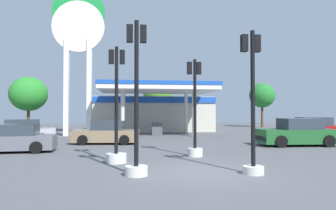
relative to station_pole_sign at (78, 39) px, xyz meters
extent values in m
plane|color=#56565B|center=(6.89, -16.28, -8.32)|extent=(90.00, 90.00, 0.00)
cube|color=beige|center=(6.76, 6.05, -6.52)|extent=(12.63, 5.67, 3.60)
cube|color=#194CB2|center=(6.76, 3.16, -5.07)|extent=(12.63, 0.12, 0.60)
cube|color=white|center=(6.76, -0.24, -4.32)|extent=(9.77, 6.31, 0.35)
cube|color=#194CB2|center=(6.76, -0.24, -3.99)|extent=(9.87, 6.41, 0.30)
cylinder|color=silver|center=(3.83, -1.98, -6.41)|extent=(0.32, 0.32, 3.82)
cylinder|color=silver|center=(9.69, -1.98, -6.41)|extent=(0.32, 0.32, 3.82)
cylinder|color=silver|center=(3.83, 1.49, -6.41)|extent=(0.32, 0.32, 3.82)
cylinder|color=silver|center=(9.69, 1.49, -6.41)|extent=(0.32, 0.32, 3.82)
cube|color=#4C4C51|center=(6.76, -0.24, -7.77)|extent=(0.90, 0.60, 1.10)
cube|color=white|center=(-0.95, -0.01, -4.12)|extent=(0.40, 0.56, 8.40)
cube|color=white|center=(0.95, -0.01, -4.12)|extent=(0.40, 0.56, 8.40)
cylinder|color=white|center=(0.00, -0.01, 1.08)|extent=(4.43, 0.22, 4.43)
cylinder|color=#198C38|center=(0.00, 0.01, 2.41)|extent=(4.43, 0.22, 4.43)
cube|color=white|center=(0.00, 0.05, 1.74)|extent=(4.08, 0.08, 0.80)
cylinder|color=black|center=(-1.21, -6.02, -7.99)|extent=(0.69, 0.39, 0.65)
cylinder|color=black|center=(-1.68, -4.33, -7.99)|extent=(0.69, 0.39, 0.65)
cube|color=#B2B2BA|center=(-2.73, -5.53, -7.78)|extent=(4.62, 2.89, 0.78)
cube|color=#2D3842|center=(-2.58, -5.49, -7.10)|extent=(2.40, 2.09, 0.65)
cylinder|color=black|center=(12.97, -10.19, -7.97)|extent=(0.71, 0.28, 0.70)
cylinder|color=black|center=(13.07, -8.32, -7.97)|extent=(0.71, 0.28, 0.70)
cylinder|color=black|center=(15.80, -10.35, -7.97)|extent=(0.71, 0.28, 0.70)
cylinder|color=black|center=(15.90, -8.48, -7.97)|extent=(0.71, 0.28, 0.70)
cube|color=#1E5928|center=(14.44, -9.34, -7.74)|extent=(4.67, 2.16, 0.83)
cube|color=#2D3842|center=(14.60, -9.34, -7.02)|extent=(2.27, 1.82, 0.70)
cube|color=black|center=(12.20, -9.21, -7.86)|extent=(0.23, 1.82, 0.26)
cylinder|color=black|center=(1.58, -7.51, -8.01)|extent=(0.64, 0.28, 0.62)
cylinder|color=black|center=(1.76, -5.84, -8.01)|extent=(0.64, 0.28, 0.62)
cylinder|color=black|center=(4.10, -7.78, -8.01)|extent=(0.64, 0.28, 0.62)
cylinder|color=black|center=(4.28, -6.12, -8.01)|extent=(0.64, 0.28, 0.62)
cube|color=#8C7556|center=(2.93, -6.81, -7.80)|extent=(4.25, 2.15, 0.74)
cube|color=#2D3842|center=(3.08, -6.83, -7.16)|extent=(2.10, 1.72, 0.62)
cube|color=black|center=(0.94, -6.59, -7.91)|extent=(0.30, 1.63, 0.23)
cylinder|color=black|center=(16.64, -5.83, -7.97)|extent=(0.71, 0.32, 0.69)
cylinder|color=black|center=(16.86, -3.99, -7.97)|extent=(0.71, 0.32, 0.69)
cylinder|color=black|center=(19.65, -4.32, -7.97)|extent=(0.71, 0.32, 0.69)
cube|color=#A51111|center=(18.15, -5.08, -7.75)|extent=(4.72, 2.42, 0.82)
cube|color=#2D3842|center=(18.31, -5.10, -7.04)|extent=(2.34, 1.93, 0.69)
cube|color=black|center=(15.94, -4.81, -7.86)|extent=(0.34, 1.80, 0.26)
cylinder|color=black|center=(-0.09, -10.97, -8.02)|extent=(0.61, 0.25, 0.60)
cylinder|color=black|center=(-0.22, -9.38, -8.02)|extent=(0.61, 0.25, 0.60)
cube|color=slate|center=(-1.37, -10.27, -7.82)|extent=(4.03, 1.94, 0.71)
cube|color=#2D3842|center=(-1.23, -10.26, -7.21)|extent=(1.97, 1.60, 0.60)
cylinder|color=silver|center=(8.44, -16.89, -8.19)|extent=(0.67, 0.67, 0.26)
cylinder|color=black|center=(8.44, -16.89, -5.83)|extent=(0.14, 0.14, 4.44)
cube|color=black|center=(8.22, -16.73, -4.00)|extent=(0.21, 0.20, 0.57)
sphere|color=red|center=(8.22, -16.61, -3.82)|extent=(0.15, 0.15, 0.15)
sphere|color=#D89E0C|center=(8.22, -16.61, -4.00)|extent=(0.15, 0.15, 0.15)
sphere|color=green|center=(8.22, -16.61, -4.18)|extent=(0.15, 0.15, 0.15)
cube|color=black|center=(8.66, -16.73, -4.00)|extent=(0.21, 0.20, 0.57)
sphere|color=red|center=(8.66, -16.61, -3.82)|extent=(0.15, 0.15, 0.15)
sphere|color=#D89E0C|center=(8.66, -16.61, -4.00)|extent=(0.15, 0.15, 0.15)
sphere|color=green|center=(8.66, -16.61, -4.18)|extent=(0.15, 0.15, 0.15)
cylinder|color=silver|center=(7.39, -12.85, -8.13)|extent=(0.69, 0.69, 0.38)
cylinder|color=black|center=(7.39, -12.85, -5.91)|extent=(0.14, 0.14, 4.07)
cube|color=black|center=(7.17, -12.69, -4.26)|extent=(0.21, 0.20, 0.57)
sphere|color=red|center=(7.17, -12.57, -4.08)|extent=(0.15, 0.15, 0.15)
sphere|color=#D89E0C|center=(7.17, -12.57, -4.26)|extent=(0.15, 0.15, 0.15)
sphere|color=green|center=(7.17, -12.57, -4.44)|extent=(0.15, 0.15, 0.15)
cube|color=black|center=(7.61, -12.69, -4.26)|extent=(0.21, 0.20, 0.57)
sphere|color=red|center=(7.61, -12.57, -4.08)|extent=(0.15, 0.15, 0.15)
sphere|color=#D89E0C|center=(7.61, -12.57, -4.26)|extent=(0.15, 0.15, 0.15)
sphere|color=green|center=(7.61, -12.57, -4.44)|extent=(0.15, 0.15, 0.15)
cylinder|color=silver|center=(3.90, -14.12, -8.13)|extent=(0.83, 0.83, 0.37)
cylinder|color=black|center=(3.90, -14.12, -5.81)|extent=(0.14, 0.14, 4.29)
cube|color=black|center=(3.68, -13.96, -4.05)|extent=(0.21, 0.20, 0.57)
sphere|color=red|center=(3.68, -13.83, -3.87)|extent=(0.15, 0.15, 0.15)
sphere|color=#D89E0C|center=(3.68, -13.83, -4.05)|extent=(0.15, 0.15, 0.15)
sphere|color=green|center=(3.68, -13.83, -4.23)|extent=(0.15, 0.15, 0.15)
cube|color=black|center=(4.12, -13.96, -4.05)|extent=(0.21, 0.20, 0.57)
sphere|color=red|center=(4.12, -13.83, -3.87)|extent=(0.15, 0.15, 0.15)
sphere|color=#D89E0C|center=(4.12, -13.83, -4.05)|extent=(0.15, 0.15, 0.15)
sphere|color=green|center=(4.12, -13.83, -4.23)|extent=(0.15, 0.15, 0.15)
cylinder|color=silver|center=(4.65, -16.62, -8.17)|extent=(0.73, 0.73, 0.30)
cylinder|color=black|center=(4.65, -16.62, -5.68)|extent=(0.14, 0.14, 4.67)
cube|color=black|center=(4.43, -16.46, -3.73)|extent=(0.21, 0.20, 0.57)
sphere|color=red|center=(4.43, -16.34, -3.55)|extent=(0.15, 0.15, 0.15)
sphere|color=#D89E0C|center=(4.43, -16.34, -3.73)|extent=(0.15, 0.15, 0.15)
sphere|color=green|center=(4.43, -16.34, -3.91)|extent=(0.15, 0.15, 0.15)
cube|color=black|center=(4.87, -16.46, -3.73)|extent=(0.21, 0.20, 0.57)
sphere|color=red|center=(4.87, -16.34, -3.55)|extent=(0.15, 0.15, 0.15)
sphere|color=#D89E0C|center=(4.87, -16.34, -3.73)|extent=(0.15, 0.15, 0.15)
sphere|color=green|center=(4.87, -16.34, -3.91)|extent=(0.15, 0.15, 0.15)
cylinder|color=brown|center=(-7.89, 11.94, -7.04)|extent=(0.37, 0.37, 2.55)
ellipsoid|color=#29852B|center=(-7.89, 11.94, -4.09)|extent=(4.47, 4.47, 4.16)
cylinder|color=brown|center=(8.05, 12.80, -6.86)|extent=(0.38, 0.38, 2.92)
ellipsoid|color=#478928|center=(8.05, 12.80, -3.95)|extent=(3.86, 3.86, 3.22)
cylinder|color=brown|center=(21.97, 11.73, -6.82)|extent=(0.32, 0.32, 2.99)
ellipsoid|color=#24752C|center=(21.97, 11.73, -4.07)|extent=(3.37, 3.37, 3.24)
camera|label=1|loc=(4.46, -26.19, -6.29)|focal=31.84mm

